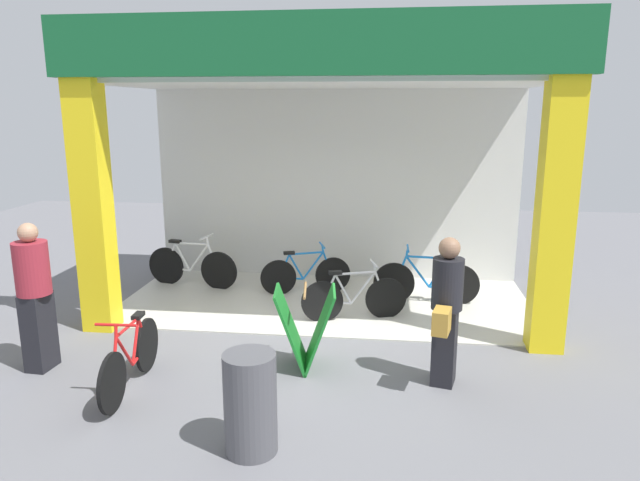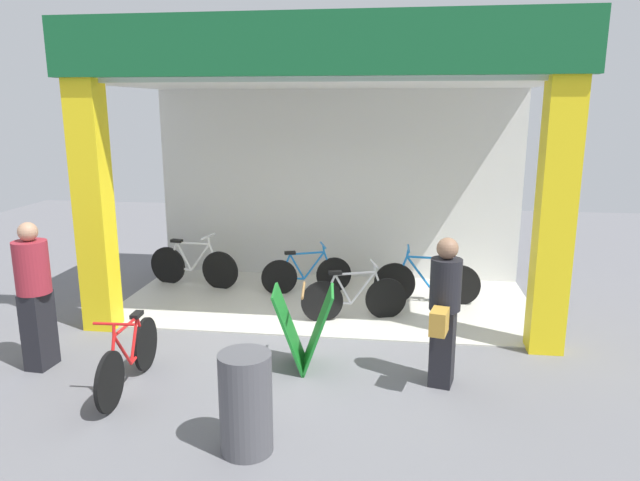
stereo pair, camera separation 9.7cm
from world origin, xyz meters
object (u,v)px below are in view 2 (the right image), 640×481
at_px(bicycle_inside_1, 427,282).
at_px(sandwich_board_sign, 304,328).
at_px(bicycle_inside_0, 306,274).
at_px(bicycle_inside_3, 354,298).
at_px(bicycle_parked_0, 129,358).
at_px(trash_bin, 246,403).
at_px(pedestrian_1, 35,293).
at_px(pedestrian_0, 444,311).
at_px(bicycle_inside_2, 193,266).

relative_size(bicycle_inside_1, sandwich_board_sign, 1.69).
bearing_deg(sandwich_board_sign, bicycle_inside_0, 98.29).
relative_size(bicycle_inside_3, bicycle_parked_0, 0.94).
relative_size(bicycle_inside_3, trash_bin, 1.61).
distance_m(bicycle_inside_1, bicycle_parked_0, 4.60).
xyz_separation_m(bicycle_inside_0, pedestrian_1, (-2.64, -3.12, 0.58)).
xyz_separation_m(pedestrian_0, pedestrian_1, (-4.60, -0.17, 0.06)).
xyz_separation_m(bicycle_inside_1, bicycle_parked_0, (-3.30, -3.21, -0.01)).
distance_m(bicycle_inside_2, bicycle_parked_0, 3.65).
bearing_deg(bicycle_inside_3, bicycle_parked_0, -133.44).
bearing_deg(bicycle_inside_0, pedestrian_1, -130.27).
relative_size(sandwich_board_sign, pedestrian_1, 0.56).
bearing_deg(bicycle_inside_0, pedestrian_0, -56.50).
bearing_deg(bicycle_parked_0, pedestrian_1, 163.96).
bearing_deg(bicycle_inside_2, bicycle_parked_0, -80.99).
xyz_separation_m(bicycle_inside_3, pedestrian_0, (1.10, -1.83, 0.51)).
distance_m(sandwich_board_sign, pedestrian_0, 1.62).
bearing_deg(sandwich_board_sign, trash_bin, -97.43).
bearing_deg(bicycle_inside_1, bicycle_inside_0, 171.87).
relative_size(bicycle_parked_0, pedestrian_0, 0.95).
distance_m(bicycle_inside_0, pedestrian_1, 4.13).
distance_m(bicycle_inside_0, bicycle_inside_1, 1.94).
height_order(bicycle_inside_0, pedestrian_0, pedestrian_0).
distance_m(bicycle_inside_1, pedestrian_0, 2.73).
xyz_separation_m(bicycle_inside_1, bicycle_inside_2, (-3.87, 0.40, 0.00)).
bearing_deg(pedestrian_1, bicycle_inside_3, 29.72).
height_order(bicycle_inside_0, bicycle_inside_1, bicycle_inside_1).
relative_size(bicycle_inside_1, pedestrian_1, 0.94).
height_order(bicycle_inside_0, pedestrian_1, pedestrian_1).
xyz_separation_m(bicycle_inside_3, sandwich_board_sign, (-0.46, -1.60, 0.14)).
height_order(bicycle_inside_1, trash_bin, trash_bin).
bearing_deg(bicycle_inside_1, bicycle_parked_0, -135.78).
bearing_deg(bicycle_inside_2, bicycle_inside_0, -3.55).
relative_size(bicycle_inside_0, sandwich_board_sign, 1.48).
xyz_separation_m(bicycle_inside_1, bicycle_inside_3, (-1.06, -0.85, -0.02)).
bearing_deg(bicycle_inside_0, trash_bin, -87.84).
relative_size(bicycle_parked_0, trash_bin, 1.71).
bearing_deg(pedestrian_0, bicycle_parked_0, -170.99).
relative_size(pedestrian_0, trash_bin, 1.80).
relative_size(bicycle_inside_0, bicycle_parked_0, 0.91).
relative_size(bicycle_inside_0, pedestrian_0, 0.86).
bearing_deg(trash_bin, bicycle_inside_0, 92.16).
height_order(bicycle_inside_2, pedestrian_1, pedestrian_1).
xyz_separation_m(bicycle_inside_0, pedestrian_0, (1.96, -2.96, 0.53)).
height_order(bicycle_inside_1, pedestrian_1, pedestrian_1).
bearing_deg(bicycle_inside_2, bicycle_inside_3, -23.85).
xyz_separation_m(sandwich_board_sign, pedestrian_0, (1.56, -0.24, 0.37)).
bearing_deg(bicycle_inside_3, pedestrian_1, -150.28).
height_order(sandwich_board_sign, pedestrian_1, pedestrian_1).
distance_m(pedestrian_1, trash_bin, 3.15).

